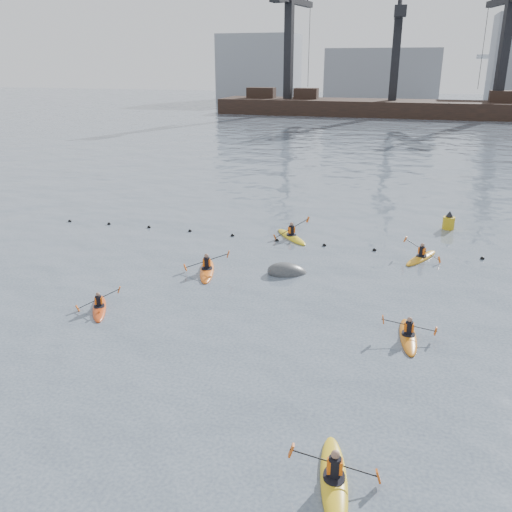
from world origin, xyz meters
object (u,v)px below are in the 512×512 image
object	(u,v)px
kayaker_3	(421,257)
mooring_buoy	(287,273)
kayaker_2	(207,270)
kayaker_5	(291,236)
nav_buoy	(449,223)
kayaker_0	(99,307)
kayaker_1	(334,479)
kayaker_4	(408,335)

from	to	relation	value
kayaker_3	mooring_buoy	bearing A→B (deg)	-121.69
kayaker_2	mooring_buoy	size ratio (longest dim) A/B	1.64
kayaker_5	nav_buoy	size ratio (longest dim) A/B	2.29
mooring_buoy	nav_buoy	world-z (taller)	nav_buoy
kayaker_0	nav_buoy	size ratio (longest dim) A/B	2.00
kayaker_0	kayaker_1	bearing A→B (deg)	-62.83
kayaker_0	kayaker_4	distance (m)	13.53
kayaker_0	kayaker_5	distance (m)	14.10
nav_buoy	kayaker_3	bearing A→B (deg)	-104.28
kayaker_1	kayaker_5	size ratio (longest dim) A/B	1.13
kayaker_0	kayaker_4	xyz separation A→B (m)	(13.48, 1.17, 0.01)
kayaker_1	kayaker_4	size ratio (longest dim) A/B	1.11
kayaker_5	kayaker_3	bearing A→B (deg)	-52.09
kayaker_2	kayaker_4	world-z (taller)	kayaker_2
mooring_buoy	kayaker_4	bearing A→B (deg)	-41.34
kayaker_2	kayaker_3	world-z (taller)	kayaker_2
kayaker_3	kayaker_2	bearing A→B (deg)	-128.17
kayaker_1	kayaker_4	bearing A→B (deg)	67.75
kayaker_2	kayaker_5	size ratio (longest dim) A/B	1.12
kayaker_0	kayaker_4	world-z (taller)	kayaker_0
mooring_buoy	nav_buoy	distance (m)	13.80
kayaker_5	mooring_buoy	size ratio (longest dim) A/B	1.46
kayaker_5	mooring_buoy	xyz separation A→B (m)	(1.17, -6.04, -0.11)
kayaker_3	kayaker_4	world-z (taller)	kayaker_3
mooring_buoy	nav_buoy	size ratio (longest dim) A/B	1.56
kayaker_4	kayaker_5	xyz separation A→B (m)	(-7.51, 11.61, 0.01)
kayaker_3	nav_buoy	world-z (taller)	nav_buoy
kayaker_4	mooring_buoy	size ratio (longest dim) A/B	1.49
kayaker_2	nav_buoy	xyz separation A→B (m)	(12.63, 11.90, 0.32)
kayaker_1	mooring_buoy	size ratio (longest dim) A/B	1.66
kayaker_5	nav_buoy	world-z (taller)	kayaker_5
kayaker_0	kayaker_2	distance (m)	6.45
kayaker_0	nav_buoy	distance (m)	23.54
kayaker_3	nav_buoy	xyz separation A→B (m)	(1.68, 6.60, 0.33)
kayaker_0	mooring_buoy	xyz separation A→B (m)	(7.15, 6.74, -0.09)
kayaker_2	kayaker_3	xyz separation A→B (m)	(10.95, 5.30, -0.01)
kayaker_2	kayaker_5	distance (m)	7.66
kayaker_2	kayaker_3	size ratio (longest dim) A/B	1.10
kayaker_5	nav_buoy	distance (m)	10.79
kayaker_1	kayaker_3	xyz separation A→B (m)	(2.11, 18.71, -0.01)
mooring_buoy	kayaker_3	bearing A→B (deg)	32.32
kayaker_3	kayaker_1	bearing A→B (deg)	-70.44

